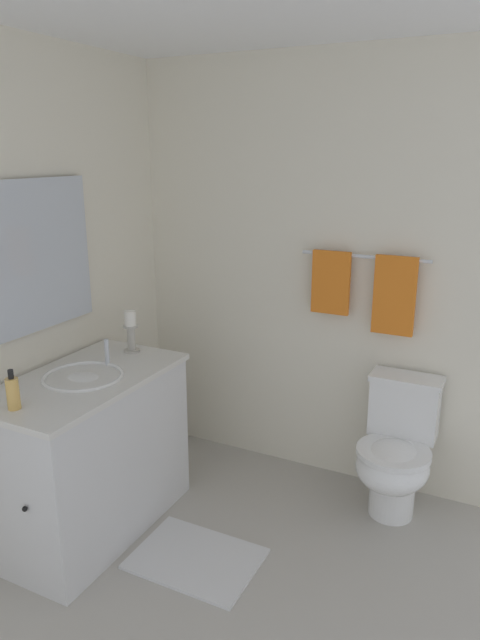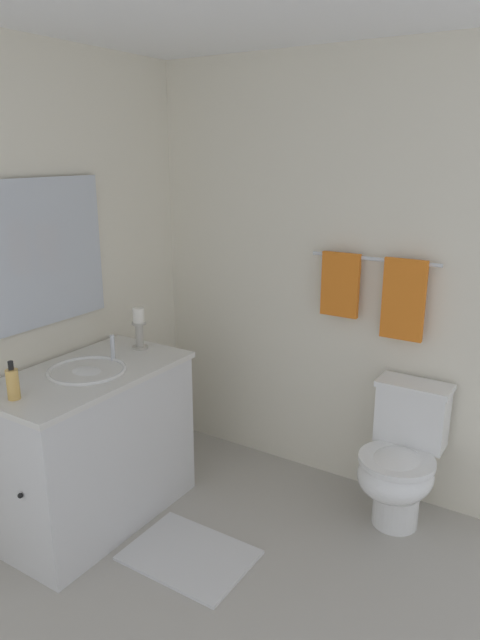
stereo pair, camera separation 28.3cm
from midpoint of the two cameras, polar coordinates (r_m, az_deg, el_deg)
The scene contains 13 objects.
floor at distance 2.87m, azimuth -3.38°, elevation -25.98°, with size 2.49×2.49×0.02m, color #B2ADA3.
wall_back at distance 3.33m, azimuth 6.97°, elevation 4.17°, with size 2.49×0.04×2.45m, color silver.
wall_left at distance 3.04m, azimuth -24.68°, elevation 1.61°, with size 0.04×2.49×2.45m, color silver.
vanity_cabinet at distance 3.18m, azimuth -17.18°, elevation -12.53°, with size 0.58×1.07×0.85m.
sink_basin at distance 3.02m, azimuth -17.78°, elevation -6.09°, with size 0.40×0.40×0.24m.
mirror at distance 3.05m, azimuth -22.60°, elevation 5.68°, with size 0.02×0.82×0.75m, color silver.
candle_holder_tall at distance 3.26m, azimuth -13.18°, elevation -1.06°, with size 0.09×0.09×0.24m.
soap_bottle at distance 2.73m, azimuth -24.31°, elevation -6.62°, with size 0.06×0.06×0.18m.
toilet at distance 3.25m, azimuth 12.67°, elevation -12.66°, with size 0.39×0.54×0.75m.
towel_bar at distance 3.19m, azimuth 9.72°, elevation 6.15°, with size 0.02×0.02×0.71m, color silver.
towel_near_vanity at distance 3.26m, azimuth 6.50°, elevation 3.66°, with size 0.22×0.03×0.36m, color orange.
towel_center at distance 3.17m, azimuth 12.52°, elevation 2.32°, with size 0.22×0.03×0.43m, color orange.
bath_mat at distance 3.07m, azimuth -7.23°, elevation -22.38°, with size 0.60×0.44×0.02m, color silver.
Camera 1 is at (0.96, -1.90, 1.92)m, focal length 32.48 mm.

